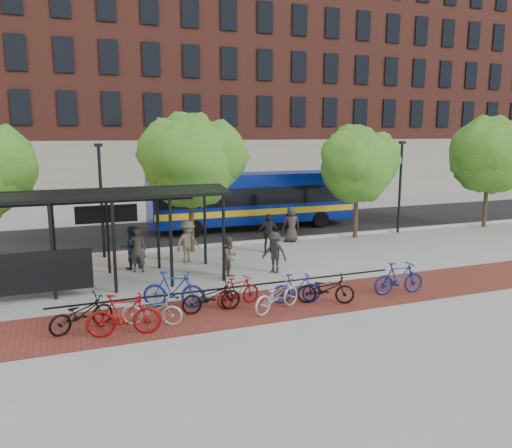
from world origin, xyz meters
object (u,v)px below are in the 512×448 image
object	(u,v)px
pedestrian_2	(131,247)
pedestrian_3	(188,242)
bus	(252,197)
pedestrian_1	(138,249)
tree_b	(192,157)
pedestrian_6	(291,224)
bike_2	(152,310)
tree_d	(490,152)
pedestrian_4	(268,233)
bike_1	(124,315)
pedestrian_8	(230,257)
lamp_post_left	(101,197)
bike_4	(211,297)
bike_11	(399,278)
bike_0	(81,314)
lamp_post_right	(400,184)
pedestrian_9	(275,253)
bike_5	(238,291)
bike_7	(296,288)
bike_8	(326,289)
bus_shelter	(76,205)
pedestrian_5	(290,227)
tree_c	(358,162)
bike_3	(174,290)

from	to	relation	value
pedestrian_2	pedestrian_3	size ratio (longest dim) A/B	0.98
bus	pedestrian_1	distance (m)	10.52
tree_b	pedestrian_6	distance (m)	6.32
bike_2	pedestrian_2	world-z (taller)	pedestrian_2
tree_d	pedestrian_4	size ratio (longest dim) A/B	3.55
bike_1	pedestrian_8	distance (m)	6.29
lamp_post_left	pedestrian_1	world-z (taller)	lamp_post_left
bike_4	bike_11	xyz separation A→B (m)	(6.63, -0.61, 0.07)
lamp_post_left	bike_0	xyz separation A→B (m)	(-1.25, -8.64, -2.25)
lamp_post_right	pedestrian_4	distance (m)	9.02
pedestrian_1	pedestrian_9	bearing A→B (deg)	174.78
pedestrian_4	pedestrian_9	world-z (taller)	pedestrian_4
bus	bike_5	xyz separation A→B (m)	(-5.15, -12.47, -1.37)
lamp_post_left	bike_0	size ratio (longest dim) A/B	2.69
bike_7	bike_8	xyz separation A→B (m)	(0.89, -0.39, -0.01)
bus_shelter	bike_0	world-z (taller)	bus_shelter
bike_7	pedestrian_1	xyz separation A→B (m)	(-4.38, 5.69, 0.44)
bus	pedestrian_9	bearing A→B (deg)	-104.62
pedestrian_5	pedestrian_2	bearing A→B (deg)	-0.24
lamp_post_left	bike_11	size ratio (longest dim) A/B	2.70
lamp_post_right	lamp_post_left	bearing A→B (deg)	180.00
tree_d	pedestrian_3	distance (m)	19.21
tree_b	lamp_post_left	size ratio (longest dim) A/B	1.26
tree_c	bike_1	world-z (taller)	tree_c
bike_7	pedestrian_9	xyz separation A→B (m)	(0.74, 3.61, 0.34)
bike_7	bike_4	bearing A→B (deg)	97.47
bike_8	pedestrian_2	distance (m)	8.66
tree_b	pedestrian_6	world-z (taller)	tree_b
bike_0	bike_2	bearing A→B (deg)	-122.59
lamp_post_right	bike_8	size ratio (longest dim) A/B	2.71
pedestrian_4	lamp_post_left	bearing A→B (deg)	175.41
bike_8	pedestrian_5	distance (m)	9.61
bike_4	pedestrian_8	size ratio (longest dim) A/B	1.19
bike_8	bike_11	size ratio (longest dim) A/B	0.99
lamp_post_left	pedestrian_9	size ratio (longest dim) A/B	3.06
tree_d	lamp_post_right	distance (m)	6.34
pedestrian_3	bike_7	bearing A→B (deg)	-98.41
pedestrian_2	pedestrian_5	bearing A→B (deg)	-167.11
bike_4	pedestrian_5	distance (m)	10.86
lamp_post_left	bike_0	world-z (taller)	lamp_post_left
bus_shelter	pedestrian_1	xyz separation A→B (m)	(2.25, 1.06, -2.06)
pedestrian_4	pedestrian_5	size ratio (longest dim) A/B	1.21
pedestrian_2	bike_11	bearing A→B (deg)	137.54
bike_3	bike_8	bearing A→B (deg)	-82.21
lamp_post_right	bike_0	bearing A→B (deg)	-153.41
bike_7	pedestrian_1	distance (m)	7.20
bike_3	bike_11	xyz separation A→B (m)	(7.65, -1.42, -0.04)
pedestrian_6	bike_5	bearing A→B (deg)	61.29
bike_11	pedestrian_5	world-z (taller)	pedestrian_5
bike_11	pedestrian_8	distance (m)	6.36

